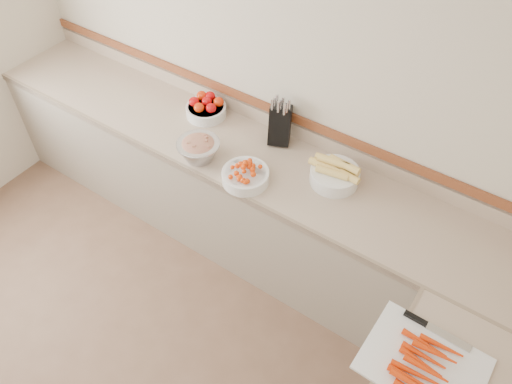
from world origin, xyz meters
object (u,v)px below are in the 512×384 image
Objects in this scene: knife_block at (280,124)px; cherry_tomato_bowl at (245,175)px; cutting_board at (423,364)px; tomato_bowl at (206,108)px; rhubarb_bowl at (199,149)px; corn_bowl at (335,173)px.

cherry_tomato_bowl is at bearing -85.76° from knife_block.
tomato_bowl is at bearing 155.30° from cutting_board.
cutting_board is at bearing -24.70° from tomato_bowl.
rhubarb_bowl reaches higher than tomato_bowl.
rhubarb_bowl is at bearing -159.60° from corn_bowl.
knife_block is 0.44m from cherry_tomato_bowl.
cutting_board is (1.32, -0.51, -0.03)m from cherry_tomato_bowl.
rhubarb_bowl is 0.52× the size of cutting_board.
cherry_tomato_bowl is at bearing -32.21° from tomato_bowl.
cherry_tomato_bowl reaches higher than cutting_board.
corn_bowl reaches higher than cherry_tomato_bowl.
rhubarb_bowl is at bearing 163.22° from cutting_board.
corn_bowl is (1.04, -0.08, 0.01)m from tomato_bowl.
knife_block reaches higher than rhubarb_bowl.
knife_block reaches higher than cutting_board.
cherry_tomato_bowl is at bearing -146.23° from corn_bowl.
rhubarb_bowl is at bearing -179.90° from cherry_tomato_bowl.
corn_bowl is 0.85m from rhubarb_bowl.
tomato_bowl is at bearing 175.73° from corn_bowl.
cherry_tomato_bowl is 0.54× the size of cutting_board.
tomato_bowl is at bearing 147.79° from cherry_tomato_bowl.
cutting_board is at bearing -16.78° from rhubarb_bowl.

